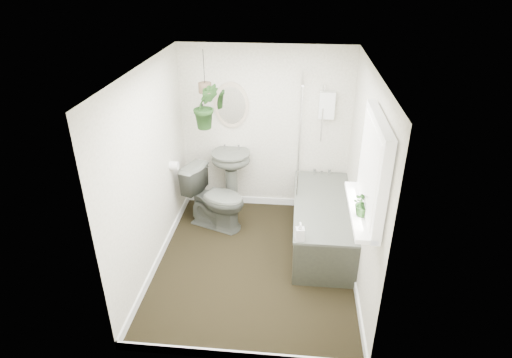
{
  "coord_description": "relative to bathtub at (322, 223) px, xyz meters",
  "views": [
    {
      "loc": [
        0.42,
        -4.05,
        3.24
      ],
      "look_at": [
        0.0,
        0.15,
        1.05
      ],
      "focal_mm": 30.0,
      "sensor_mm": 36.0,
      "label": 1
    }
  ],
  "objects": [
    {
      "name": "wall_right",
      "position": [
        0.36,
        -0.5,
        0.86
      ],
      "size": [
        0.02,
        2.8,
        2.3
      ],
      "primitive_type": "cube",
      "color": "white",
      "rests_on": "ground"
    },
    {
      "name": "hanging_plant",
      "position": [
        -1.5,
        0.45,
        1.32
      ],
      "size": [
        0.38,
        0.34,
        0.58
      ],
      "primitive_type": "imported",
      "rotation": [
        0.0,
        0.0,
        0.3
      ],
      "color": "black",
      "rests_on": "ceiling"
    },
    {
      "name": "floor",
      "position": [
        -0.8,
        -0.5,
        -0.3
      ],
      "size": [
        2.3,
        2.8,
        0.02
      ],
      "primitive_type": "cube",
      "color": "black",
      "rests_on": "ground"
    },
    {
      "name": "window_sill",
      "position": [
        0.22,
        -1.2,
        0.94
      ],
      "size": [
        0.18,
        1.0,
        0.04
      ],
      "primitive_type": "cube",
      "color": "white",
      "rests_on": "wall_right"
    },
    {
      "name": "window_blinds",
      "position": [
        0.24,
        -1.2,
        1.36
      ],
      "size": [
        0.01,
        0.86,
        0.76
      ],
      "primitive_type": "cube",
      "color": "white",
      "rests_on": "wall_right"
    },
    {
      "name": "wall_front",
      "position": [
        -0.8,
        -1.91,
        0.86
      ],
      "size": [
        2.3,
        0.02,
        2.3
      ],
      "primitive_type": "cube",
      "color": "white",
      "rests_on": "ground"
    },
    {
      "name": "wall_sconce",
      "position": [
        -1.65,
        0.86,
        1.11
      ],
      "size": [
        0.04,
        0.04,
        0.22
      ],
      "primitive_type": "cylinder",
      "color": "black",
      "rests_on": "wall_back"
    },
    {
      "name": "pedestal_sink",
      "position": [
        -1.25,
        0.69,
        0.16
      ],
      "size": [
        0.55,
        0.47,
        0.9
      ],
      "primitive_type": null,
      "rotation": [
        0.0,
        0.0,
        0.04
      ],
      "color": "#4B4E46",
      "rests_on": "floor"
    },
    {
      "name": "bath_screen",
      "position": [
        -0.33,
        0.49,
        0.99
      ],
      "size": [
        0.04,
        0.72,
        1.4
      ],
      "primitive_type": null,
      "color": "silver",
      "rests_on": "bathtub"
    },
    {
      "name": "toilet",
      "position": [
        -1.4,
        0.27,
        0.13
      ],
      "size": [
        0.93,
        0.72,
        0.83
      ],
      "primitive_type": "imported",
      "rotation": [
        0.0,
        0.0,
        1.21
      ],
      "color": "#4B4E46",
      "rests_on": "floor"
    },
    {
      "name": "hanging_pot",
      "position": [
        -1.5,
        0.45,
        1.56
      ],
      "size": [
        0.16,
        0.16,
        0.12
      ],
      "primitive_type": "cylinder",
      "color": "brown",
      "rests_on": "ceiling"
    },
    {
      "name": "oval_mirror",
      "position": [
        -1.25,
        0.87,
        1.21
      ],
      "size": [
        0.46,
        0.03,
        0.62
      ],
      "primitive_type": "ellipsoid",
      "color": "tan",
      "rests_on": "wall_back"
    },
    {
      "name": "window_recess",
      "position": [
        0.29,
        -1.2,
        1.36
      ],
      "size": [
        0.08,
        1.0,
        0.9
      ],
      "primitive_type": "cube",
      "color": "white",
      "rests_on": "wall_right"
    },
    {
      "name": "soap_bottle",
      "position": [
        -0.29,
        -0.79,
        0.39
      ],
      "size": [
        0.1,
        0.11,
        0.21
      ],
      "primitive_type": "imported",
      "rotation": [
        0.0,
        0.0,
        0.11
      ],
      "color": "#302527",
      "rests_on": "bathtub"
    },
    {
      "name": "toilet_roll_holder",
      "position": [
        -1.9,
        0.2,
        0.61
      ],
      "size": [
        0.11,
        0.11,
        0.11
      ],
      "primitive_type": "cylinder",
      "rotation": [
        0.0,
        1.57,
        0.0
      ],
      "color": "white",
      "rests_on": "wall_left"
    },
    {
      "name": "wall_left",
      "position": [
        -1.96,
        -0.5,
        0.86
      ],
      "size": [
        0.02,
        2.8,
        2.3
      ],
      "primitive_type": "cube",
      "color": "white",
      "rests_on": "ground"
    },
    {
      "name": "wall_back",
      "position": [
        -0.8,
        0.91,
        0.86
      ],
      "size": [
        2.3,
        0.02,
        2.3
      ],
      "primitive_type": "cube",
      "color": "white",
      "rests_on": "ground"
    },
    {
      "name": "skirting",
      "position": [
        -0.8,
        -0.5,
        -0.24
      ],
      "size": [
        2.3,
        2.8,
        0.1
      ],
      "primitive_type": "cube",
      "color": "white",
      "rests_on": "floor"
    },
    {
      "name": "bathtub",
      "position": [
        0.0,
        0.0,
        0.0
      ],
      "size": [
        0.72,
        1.72,
        0.58
      ],
      "primitive_type": null,
      "color": "#4B4E46",
      "rests_on": "floor"
    },
    {
      "name": "ceiling",
      "position": [
        -0.8,
        -0.5,
        2.02
      ],
      "size": [
        2.3,
        2.8,
        0.02
      ],
      "primitive_type": "cube",
      "color": "white",
      "rests_on": "ground"
    },
    {
      "name": "sill_plant",
      "position": [
        0.23,
        -1.32,
        1.07
      ],
      "size": [
        0.23,
        0.2,
        0.23
      ],
      "primitive_type": "imported",
      "rotation": [
        0.0,
        0.0,
        0.14
      ],
      "color": "black",
      "rests_on": "window_sill"
    },
    {
      "name": "shower_box",
      "position": [
        0.0,
        0.84,
        1.26
      ],
      "size": [
        0.2,
        0.1,
        0.35
      ],
      "primitive_type": "cube",
      "color": "white",
      "rests_on": "wall_back"
    }
  ]
}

